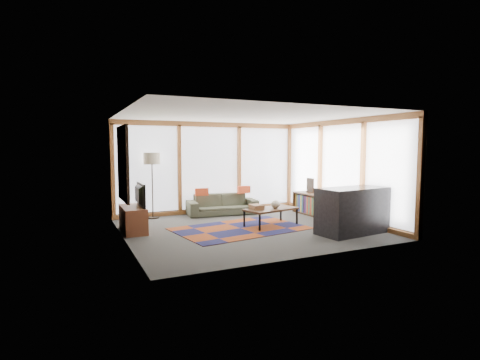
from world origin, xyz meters
name	(u,v)px	position (x,y,z in m)	size (l,w,h in m)	color
ground	(247,228)	(0.00, 0.00, 0.00)	(5.50, 5.50, 0.00)	#31302E
room_envelope	(255,161)	(0.49, 0.56, 1.54)	(5.52, 5.02, 2.62)	#443932
rug	(241,228)	(-0.16, 0.03, 0.01)	(2.94, 1.89, 0.01)	maroon
sofa	(222,204)	(0.17, 1.95, 0.29)	(1.96, 0.76, 0.57)	#373C2C
pillow_left	(202,192)	(-0.45, 1.90, 0.67)	(0.36, 0.11, 0.20)	#DD4A24
pillow_right	(244,190)	(0.83, 1.92, 0.67)	(0.37, 0.11, 0.21)	#DD4A24
floor_lamp	(152,186)	(-1.72, 2.20, 0.87)	(0.44, 0.44, 1.75)	black
coffee_table	(271,217)	(0.64, 0.02, 0.21)	(1.28, 0.64, 0.43)	black
book_stack	(256,207)	(0.27, 0.06, 0.48)	(0.26, 0.32, 0.11)	brown
vase	(275,204)	(0.74, -0.02, 0.52)	(0.22, 0.22, 0.19)	beige
bookshelf	(324,207)	(2.43, 0.30, 0.30)	(0.43, 2.39, 0.60)	black
bowl_a	(337,196)	(2.42, -0.23, 0.65)	(0.19, 0.19, 0.10)	black
bowl_b	(328,195)	(2.45, 0.15, 0.64)	(0.15, 0.15, 0.08)	black
shelf_picture	(310,185)	(2.54, 1.09, 0.80)	(0.04, 0.31, 0.41)	black
tv_console	(133,219)	(-2.47, 0.78, 0.28)	(0.47, 1.13, 0.56)	brown
television	(137,195)	(-2.37, 0.76, 0.83)	(0.91, 0.12, 0.53)	black
bar_counter	(352,211)	(1.87, -1.41, 0.50)	(1.59, 0.74, 1.01)	black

